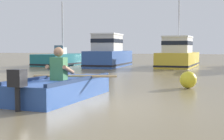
% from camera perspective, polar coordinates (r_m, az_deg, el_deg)
% --- Properties ---
extents(ground_plane, '(120.00, 120.00, 0.00)m').
position_cam_1_polar(ground_plane, '(6.75, -5.15, -6.13)').
color(ground_plane, '#7A6B4C').
extents(rowboat_with_person, '(1.90, 3.71, 1.19)m').
position_cam_1_polar(rowboat_with_person, '(7.70, -8.40, -3.03)').
color(rowboat_with_person, '#2D519E').
rests_on(rowboat_with_person, ground).
extents(moored_boat_teal, '(1.95, 5.17, 4.30)m').
position_cam_1_polar(moored_boat_teal, '(22.67, -8.43, 1.80)').
color(moored_boat_teal, '#1E727A').
rests_on(moored_boat_teal, ground).
extents(moored_boat_blue, '(2.41, 5.37, 2.06)m').
position_cam_1_polar(moored_boat_blue, '(20.55, -0.54, 2.73)').
color(moored_boat_blue, '#2D519E').
rests_on(moored_boat_blue, ground).
extents(moored_boat_yellow, '(2.08, 5.41, 4.48)m').
position_cam_1_polar(moored_boat_yellow, '(20.61, 11.50, 2.49)').
color(moored_boat_yellow, gold).
rests_on(moored_boat_yellow, ground).
extents(mooring_buoy, '(0.49, 0.49, 0.49)m').
position_cam_1_polar(mooring_buoy, '(9.75, 13.14, -1.67)').
color(mooring_buoy, yellow).
rests_on(mooring_buoy, ground).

